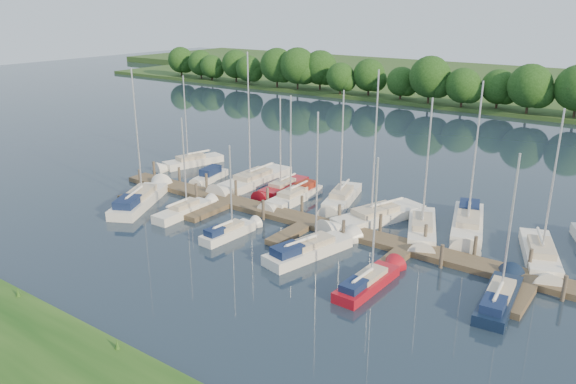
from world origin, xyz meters
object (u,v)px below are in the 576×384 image
Objects in this scene: dock at (306,225)px; sailboat_s_2 at (229,233)px; motorboat at (210,177)px; sailboat_n_0 at (190,163)px; sailboat_n_5 at (341,199)px.

dock is 5.63× the size of sailboat_s_2.
dock is at bearing 57.41° from sailboat_s_2.
dock is at bearing 151.81° from motorboat.
dock is 4.15× the size of sailboat_n_0.
sailboat_s_2 is at bearing 128.22° from motorboat.
sailboat_n_5 is at bearing 79.21° from sailboat_s_2.
sailboat_n_5 reaches higher than sailboat_n_0.
dock is 14.71m from motorboat.
motorboat is at bearing 162.39° from dock.
sailboat_n_0 is at bearing -17.43° from sailboat_n_5.
sailboat_n_0 is at bearing -37.10° from motorboat.
sailboat_s_2 reaches higher than motorboat.
sailboat_n_0 is (-19.18, 7.02, 0.08)m from dock.
motorboat is 13.52m from sailboat_n_5.
sailboat_n_0 is 5.76m from motorboat.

